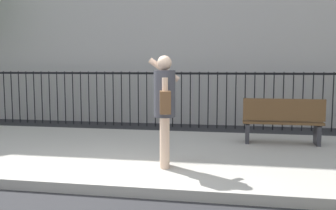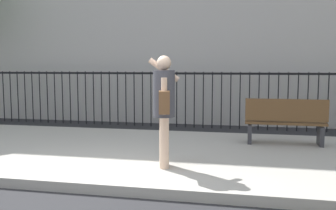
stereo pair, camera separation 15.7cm
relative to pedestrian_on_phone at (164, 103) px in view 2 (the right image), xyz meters
The scene contains 5 objects.
ground_plane 1.79m from the pedestrian_on_phone, 128.10° to the right, with size 60.00×60.00×0.00m, color #28282B.
sidewalk 1.79m from the pedestrian_on_phone, 126.03° to the left, with size 28.00×4.40×0.15m, color #B2ADA3.
iron_fence 4.91m from the pedestrian_on_phone, 99.73° to the left, with size 12.03×0.04×1.60m.
pedestrian_on_phone is the anchor object (origin of this frame).
street_bench 3.02m from the pedestrian_on_phone, 46.62° to the left, with size 1.60×0.45×0.95m.
Camera 2 is at (2.09, -4.61, 1.74)m, focal length 39.89 mm.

